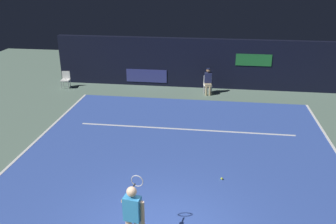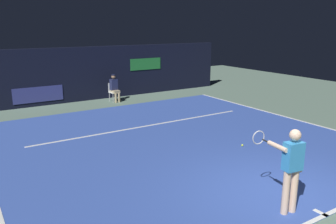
{
  "view_description": "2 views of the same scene",
  "coord_description": "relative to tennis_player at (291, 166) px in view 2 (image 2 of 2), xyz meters",
  "views": [
    {
      "loc": [
        1.07,
        -6.59,
        5.92
      ],
      "look_at": [
        -0.6,
        5.59,
        0.98
      ],
      "focal_mm": 38.24,
      "sensor_mm": 36.0,
      "label": 1
    },
    {
      "loc": [
        -5.79,
        -4.34,
        3.61
      ],
      "look_at": [
        0.09,
        4.92,
        0.82
      ],
      "focal_mm": 36.6,
      "sensor_mm": 36.0,
      "label": 2
    }
  ],
  "objects": [
    {
      "name": "line_sideline_left",
      "position": [
        5.9,
        4.83,
        -0.97
      ],
      "size": [
        0.1,
        10.74,
        0.01
      ],
      "primitive_type": "cube",
      "color": "white",
      "rests_on": "court_surface"
    },
    {
      "name": "line_judge_on_chair",
      "position": [
        1.25,
        11.21,
        -0.3
      ],
      "size": [
        0.49,
        0.56,
        1.32
      ],
      "color": "white",
      "rests_on": "ground"
    },
    {
      "name": "back_wall",
      "position": [
        0.52,
        12.31,
        0.31
      ],
      "size": [
        14.86,
        0.33,
        2.6
      ],
      "color": "black",
      "rests_on": "ground"
    },
    {
      "name": "line_baseline",
      "position": [
        0.53,
        -0.49,
        -0.97
      ],
      "size": [
        10.84,
        0.1,
        0.01
      ],
      "primitive_type": "cube",
      "color": "white",
      "rests_on": "court_surface"
    },
    {
      "name": "tennis_ball",
      "position": [
        1.95,
        3.24,
        -0.94
      ],
      "size": [
        0.07,
        0.07,
        0.07
      ],
      "primitive_type": "sphere",
      "color": "#CCE033",
      "rests_on": "court_surface"
    },
    {
      "name": "ground_plane",
      "position": [
        0.53,
        4.83,
        -0.99
      ],
      "size": [
        30.85,
        30.85,
        0.0
      ],
      "primitive_type": "plane",
      "color": "slate"
    },
    {
      "name": "tennis_player",
      "position": [
        0.0,
        0.0,
        0.0
      ],
      "size": [
        0.51,
        0.99,
        1.73
      ],
      "color": "beige",
      "rests_on": "ground"
    },
    {
      "name": "line_centre_mark",
      "position": [
        0.53,
        -0.39,
        -0.97
      ],
      "size": [
        0.1,
        0.3,
        0.01
      ],
      "primitive_type": "cube",
      "color": "white",
      "rests_on": "court_surface"
    },
    {
      "name": "court_surface",
      "position": [
        0.53,
        4.83,
        -0.98
      ],
      "size": [
        10.84,
        10.74,
        0.01
      ],
      "primitive_type": "cube",
      "color": "#3856B2",
      "rests_on": "ground"
    },
    {
      "name": "line_service",
      "position": [
        0.53,
        6.71,
        -0.97
      ],
      "size": [
        8.46,
        0.1,
        0.01
      ],
      "primitive_type": "cube",
      "color": "white",
      "rests_on": "court_surface"
    }
  ]
}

